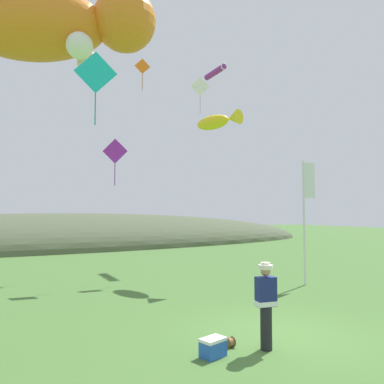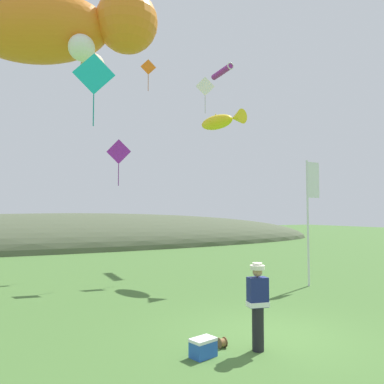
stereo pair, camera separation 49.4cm
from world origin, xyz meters
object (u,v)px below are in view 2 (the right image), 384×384
festival_attendant (258,303)px  picnic_cooler (203,348)px  kite_tube_streamer (222,72)px  kite_diamond_orange (148,68)px  kite_fish_windsock (221,121)px  kite_diamond_violet (119,152)px  kite_diamond_teal (94,74)px  festival_banner_pole (310,203)px  kite_giant_cat (56,29)px  kite_spool (222,343)px  kite_diamond_white (205,87)px

festival_attendant → picnic_cooler: (-1.16, 0.22, -0.77)m
kite_tube_streamer → kite_diamond_orange: 5.03m
festival_attendant → picnic_cooler: bearing=169.0°
kite_fish_windsock → kite_diamond_violet: bearing=167.7°
kite_fish_windsock → kite_diamond_teal: size_ratio=1.19×
kite_fish_windsock → kite_diamond_violet: 4.77m
picnic_cooler → festival_attendant: bearing=-11.0°
kite_diamond_orange → festival_banner_pole: bearing=-64.5°
festival_banner_pole → kite_giant_cat: (-9.04, 3.67, 6.56)m
kite_fish_windsock → kite_tube_streamer: 7.53m
festival_attendant → kite_diamond_orange: (2.23, 12.47, 9.73)m
kite_giant_cat → kite_fish_windsock: 7.55m
kite_spool → festival_banner_pole: size_ratio=0.04×
kite_fish_windsock → kite_diamond_violet: (-4.39, 0.96, -1.59)m
festival_banner_pole → kite_diamond_violet: (-6.44, 4.22, 2.14)m
festival_attendant → picnic_cooler: size_ratio=3.20×
picnic_cooler → kite_fish_windsock: (5.12, 7.58, 6.72)m
festival_attendant → kite_diamond_orange: kite_diamond_orange is taller
festival_attendant → kite_diamond_white: (4.24, 9.75, 8.15)m
kite_diamond_orange → kite_diamond_violet: kite_diamond_orange is taller
festival_attendant → picnic_cooler: festival_attendant is taller
picnic_cooler → kite_diamond_white: 14.12m
kite_diamond_white → kite_diamond_orange: bearing=126.4°
festival_banner_pole → kite_diamond_orange: 11.56m
kite_diamond_orange → kite_diamond_violet: (-2.66, -3.71, -5.37)m
kite_spool → festival_banner_pole: 8.32m
picnic_cooler → kite_diamond_teal: bearing=108.4°
festival_attendant → festival_banner_pole: bearing=37.1°
kite_spool → kite_fish_windsock: kite_fish_windsock is taller
picnic_cooler → festival_banner_pole: (7.16, 4.32, 2.99)m
picnic_cooler → kite_diamond_white: size_ratio=0.30×
festival_attendant → kite_diamond_orange: bearing=79.9°
festival_banner_pole → kite_diamond_violet: 7.99m
kite_fish_windsock → kite_diamond_teal: 7.38m
picnic_cooler → kite_diamond_orange: 16.49m
kite_diamond_violet → kite_diamond_orange: bearing=54.4°
kite_diamond_teal → kite_diamond_violet: 5.20m
festival_attendant → kite_giant_cat: size_ratio=0.19×
kite_spool → kite_diamond_white: 13.78m
kite_diamond_violet → kite_giant_cat: bearing=-168.0°
picnic_cooler → kite_diamond_white: (5.39, 9.52, 8.92)m
picnic_cooler → kite_tube_streamer: 18.88m
festival_banner_pole → kite_giant_cat: 11.75m
kite_tube_streamer → kite_diamond_white: (-2.95, -3.11, -2.36)m
kite_spool → kite_diamond_orange: size_ratio=0.12×
kite_giant_cat → kite_tube_streamer: (10.21, 4.65, 1.74)m
kite_spool → kite_diamond_teal: kite_diamond_teal is taller
festival_attendant → kite_spool: 1.13m
kite_tube_streamer → kite_diamond_teal: size_ratio=1.01×
kite_diamond_orange → kite_diamond_violet: size_ratio=0.90×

